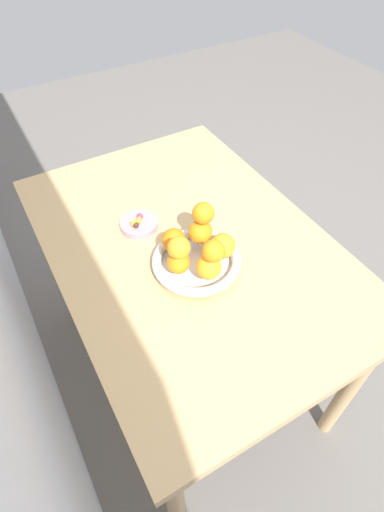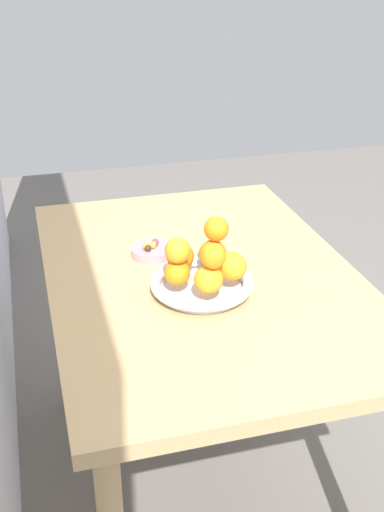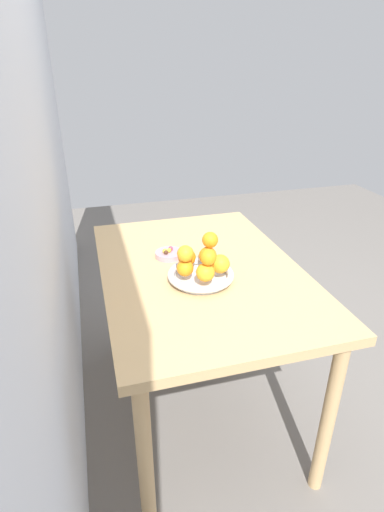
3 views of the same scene
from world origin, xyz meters
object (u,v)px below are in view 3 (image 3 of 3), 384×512
fruit_bowl (201,276)px  orange_1 (208,256)px  dining_table (200,287)px  orange_0 (220,264)px  orange_6 (210,240)px  orange_7 (185,254)px  candy_dish (169,254)px  candy_ball_5 (166,252)px  candy_ball_4 (169,251)px  candy_ball_2 (171,248)px  orange_2 (187,257)px  candy_ball_3 (169,250)px  orange_4 (205,272)px  orange_3 (185,268)px  candy_ball_0 (165,252)px  candy_ball_1 (165,251)px  orange_5 (208,257)px

fruit_bowl → orange_1: 0.08m
dining_table → orange_0: (-0.12, -0.04, 0.16)m
orange_6 → orange_7: bearing=122.5°
dining_table → orange_7: 0.26m
candy_dish → candy_ball_5: bearing=137.5°
fruit_bowl → candy_ball_4: fruit_bowl is taller
candy_dish → candy_ball_4: size_ratio=6.98×
candy_ball_2 → candy_ball_4: candy_ball_2 is taller
orange_6 → candy_ball_5: orange_6 is taller
orange_2 → candy_ball_3: bearing=10.2°
fruit_bowl → orange_4: (-0.07, 0.00, 0.05)m
dining_table → candy_ball_2: candy_ball_2 is taller
orange_4 → orange_3: bearing=47.1°
dining_table → candy_dish: bearing=37.1°
orange_2 → orange_6: bearing=-95.0°
orange_6 → candy_ball_5: size_ratio=3.38×
orange_6 → candy_ball_0: orange_6 is taller
orange_7 → candy_ball_4: (0.24, 0.01, -0.10)m
fruit_bowl → orange_6: size_ratio=4.07×
orange_1 → candy_ball_3: size_ratio=4.14×
orange_3 → orange_7: bearing=-178.3°
candy_ball_1 → candy_ball_3: bearing=-65.9°
candy_ball_3 → candy_ball_4: (-0.01, 0.00, 0.00)m
candy_dish → orange_5: size_ratio=2.00×
orange_6 → candy_ball_5: 0.23m
candy_ball_0 → candy_ball_1: 0.00m
fruit_bowl → candy_ball_3: 0.24m
orange_0 → orange_1: bearing=16.7°
orange_0 → orange_2: 0.13m
fruit_bowl → candy_ball_4: bearing=17.4°
orange_4 → orange_7: bearing=50.0°
candy_ball_1 → candy_ball_4: 0.02m
candy_dish → candy_ball_3: candy_ball_3 is taller
orange_5 → candy_ball_4: orange_5 is taller
orange_3 → candy_ball_1: bearing=6.0°
candy_ball_2 → candy_ball_4: 0.02m
orange_0 → candy_ball_4: bearing=28.5°
orange_6 → orange_7: size_ratio=1.02×
candy_ball_0 → candy_ball_1: (0.00, -0.00, 0.00)m
orange_5 → fruit_bowl: bearing=1.9°
candy_ball_5 → candy_ball_0: bearing=20.7°
fruit_bowl → orange_1: (0.05, -0.04, 0.05)m
dining_table → orange_1: size_ratio=16.33×
fruit_bowl → candy_ball_1: candy_ball_1 is taller
orange_5 → candy_ball_3: 0.33m
candy_ball_0 → candy_ball_4: size_ratio=0.94×
orange_6 → candy_ball_2: (0.19, 0.11, -0.11)m
orange_6 → candy_ball_1: 0.24m
candy_ball_4 → candy_ball_5: candy_ball_5 is taller
candy_ball_1 → candy_ball_2: size_ratio=1.12×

